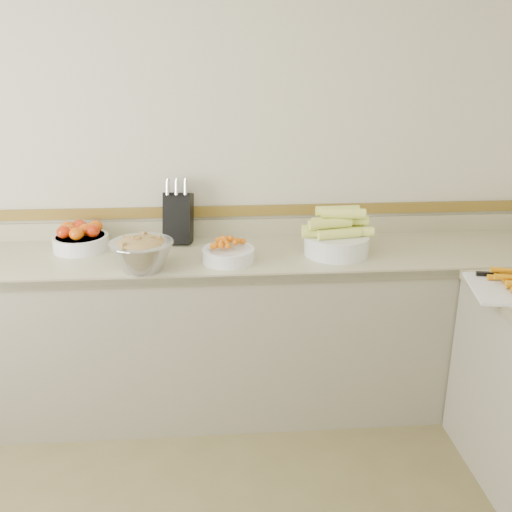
{
  "coord_description": "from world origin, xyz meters",
  "views": [
    {
      "loc": [
        0.16,
        -1.16,
        1.89
      ],
      "look_at": [
        0.35,
        1.35,
        1.0
      ],
      "focal_mm": 40.0,
      "sensor_mm": 36.0,
      "label": 1
    }
  ],
  "objects": [
    {
      "name": "knife_block",
      "position": [
        -0.04,
        1.9,
        1.05
      ],
      "size": [
        0.18,
        0.2,
        0.36
      ],
      "color": "black",
      "rests_on": "counter_back"
    },
    {
      "name": "cherry_tomato_bowl",
      "position": [
        0.23,
        1.56,
        0.95
      ],
      "size": [
        0.27,
        0.27,
        0.14
      ],
      "color": "white",
      "rests_on": "counter_back"
    },
    {
      "name": "counter_back",
      "position": [
        0.0,
        1.68,
        0.45
      ],
      "size": [
        4.0,
        0.65,
        1.08
      ],
      "color": "tan",
      "rests_on": "ground_plane"
    },
    {
      "name": "tomato_bowl",
      "position": [
        -0.56,
        1.81,
        0.97
      ],
      "size": [
        0.29,
        0.29,
        0.14
      ],
      "color": "white",
      "rests_on": "counter_back"
    },
    {
      "name": "back_wall",
      "position": [
        0.0,
        2.0,
        1.3
      ],
      "size": [
        4.0,
        0.0,
        4.0
      ],
      "primitive_type": "plane",
      "rotation": [
        1.57,
        0.0,
        0.0
      ],
      "color": "beige",
      "rests_on": "ground_plane"
    },
    {
      "name": "corn_bowl",
      "position": [
        0.79,
        1.63,
        0.99
      ],
      "size": [
        0.38,
        0.34,
        0.25
      ],
      "color": "white",
      "rests_on": "counter_back"
    },
    {
      "name": "rhubarb_bowl",
      "position": [
        -0.19,
        1.47,
        0.99
      ],
      "size": [
        0.31,
        0.31,
        0.18
      ],
      "color": "#B2B2BA",
      "rests_on": "counter_back"
    }
  ]
}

